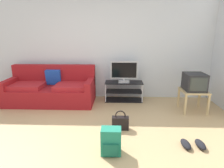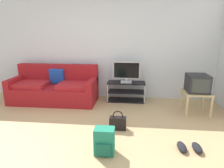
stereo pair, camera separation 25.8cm
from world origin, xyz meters
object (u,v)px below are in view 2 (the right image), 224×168
(handbag, at_px, (118,123))
(sneakers_pair, at_px, (189,147))
(tv_stand, at_px, (126,91))
(flat_tv, at_px, (126,72))
(side_table, at_px, (196,95))
(backpack, at_px, (104,141))
(crt_tv, at_px, (197,83))
(couch, at_px, (55,88))

(handbag, relative_size, sneakers_pair, 1.00)
(tv_stand, xyz_separation_m, flat_tv, (0.00, -0.02, 0.49))
(handbag, height_order, sneakers_pair, handbag)
(side_table, xyz_separation_m, backpack, (-1.71, -1.62, -0.20))
(flat_tv, bearing_deg, backpack, -95.87)
(flat_tv, xyz_separation_m, crt_tv, (1.48, -0.57, -0.08))
(tv_stand, height_order, flat_tv, flat_tv)
(tv_stand, bearing_deg, sneakers_pair, -64.07)
(handbag, xyz_separation_m, sneakers_pair, (1.08, -0.52, -0.08))
(handbag, bearing_deg, couch, 141.35)
(crt_tv, bearing_deg, side_table, -90.00)
(crt_tv, relative_size, sneakers_pair, 1.28)
(backpack, bearing_deg, tv_stand, 83.52)
(tv_stand, bearing_deg, couch, -173.75)
(side_table, distance_m, backpack, 2.37)
(backpack, bearing_deg, crt_tv, 43.15)
(crt_tv, distance_m, backpack, 2.41)
(tv_stand, relative_size, flat_tv, 1.40)
(side_table, relative_size, sneakers_pair, 1.50)
(couch, xyz_separation_m, handbag, (1.66, -1.33, -0.20))
(crt_tv, relative_size, backpack, 1.17)
(crt_tv, bearing_deg, tv_stand, 158.08)
(couch, xyz_separation_m, side_table, (3.23, -0.42, 0.07))
(flat_tv, xyz_separation_m, sneakers_pair, (0.99, -2.02, -0.69))
(side_table, height_order, crt_tv, crt_tv)
(backpack, height_order, handbag, backpack)
(flat_tv, xyz_separation_m, side_table, (1.48, -0.59, -0.34))
(couch, distance_m, tv_stand, 1.76)
(tv_stand, distance_m, handbag, 1.52)
(backpack, height_order, sneakers_pair, backpack)
(side_table, distance_m, handbag, 1.84)
(flat_tv, relative_size, backpack, 1.72)
(couch, relative_size, sneakers_pair, 5.83)
(couch, height_order, flat_tv, flat_tv)
(flat_tv, xyz_separation_m, backpack, (-0.23, -2.21, -0.54))
(tv_stand, distance_m, crt_tv, 1.65)
(handbag, bearing_deg, backpack, -100.59)
(tv_stand, bearing_deg, crt_tv, -21.92)
(backpack, bearing_deg, side_table, 42.87)
(tv_stand, relative_size, sneakers_pair, 2.62)
(side_table, height_order, sneakers_pair, side_table)
(side_table, distance_m, crt_tv, 0.25)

